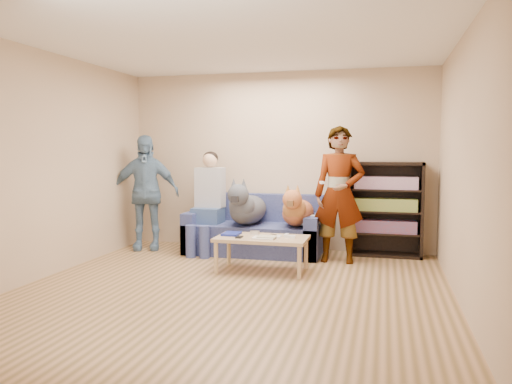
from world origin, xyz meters
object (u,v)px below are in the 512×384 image
(person_standing_left, at_px, (145,192))
(notebook_blue, at_px, (232,234))
(sofa, at_px, (255,233))
(person_seated, at_px, (208,198))
(coffee_table, at_px, (262,241))
(dog_tan, at_px, (297,211))
(dog_gray, at_px, (246,208))
(person_standing_right, at_px, (339,194))
(camera_silver, at_px, (255,233))
(bookshelf, at_px, (385,207))

(person_standing_left, distance_m, notebook_blue, 1.83)
(person_standing_left, xyz_separation_m, sofa, (1.62, 0.18, -0.56))
(person_seated, xyz_separation_m, coffee_table, (1.02, -0.92, -0.40))
(sofa, relative_size, dog_tan, 1.63)
(dog_gray, bearing_deg, dog_tan, 2.55)
(person_standing_right, relative_size, camera_silver, 16.16)
(notebook_blue, relative_size, sofa, 0.14)
(person_standing_left, xyz_separation_m, bookshelf, (3.42, 0.41, -0.16))
(coffee_table, bearing_deg, person_standing_left, 156.41)
(sofa, xyz_separation_m, coffee_table, (0.36, -1.04, 0.09))
(bookshelf, bearing_deg, person_standing_left, -173.16)
(person_seated, bearing_deg, dog_gray, -5.61)
(camera_silver, bearing_deg, dog_tan, 62.89)
(sofa, height_order, bookshelf, bookshelf)
(sofa, xyz_separation_m, person_seated, (-0.66, -0.13, 0.49))
(camera_silver, height_order, person_seated, person_seated)
(person_standing_left, xyz_separation_m, coffee_table, (1.98, -0.87, -0.47))
(notebook_blue, relative_size, dog_tan, 0.22)
(person_standing_right, bearing_deg, camera_silver, -147.12)
(notebook_blue, xyz_separation_m, person_seated, (-0.62, 0.87, 0.34))
(notebook_blue, relative_size, person_seated, 0.18)
(coffee_table, bearing_deg, dog_tan, 72.88)
(dog_tan, bearing_deg, camera_silver, -117.11)
(sofa, xyz_separation_m, bookshelf, (1.80, 0.23, 0.40))
(sofa, relative_size, dog_gray, 1.49)
(person_standing_right, bearing_deg, dog_gray, 175.15)
(bookshelf, bearing_deg, camera_silver, -143.43)
(sofa, bearing_deg, coffee_table, -70.87)
(camera_silver, bearing_deg, sofa, 104.67)
(dog_tan, height_order, bookshelf, bookshelf)
(bookshelf, bearing_deg, person_seated, -171.67)
(notebook_blue, bearing_deg, camera_silver, 14.04)
(person_standing_left, relative_size, person_seated, 1.14)
(person_standing_right, relative_size, sofa, 0.94)
(sofa, distance_m, coffee_table, 1.11)
(person_standing_left, xyz_separation_m, person_seated, (0.96, 0.05, -0.07))
(dog_tan, distance_m, bookshelf, 1.23)
(dog_tan, bearing_deg, person_seated, 178.84)
(sofa, distance_m, bookshelf, 1.86)
(person_standing_right, xyz_separation_m, person_standing_left, (-2.84, 0.13, -0.05))
(coffee_table, bearing_deg, person_seated, 138.16)
(person_seated, xyz_separation_m, bookshelf, (2.46, 0.36, -0.09))
(bookshelf, bearing_deg, notebook_blue, -146.30)
(dog_gray, bearing_deg, coffee_table, -63.12)
(dog_tan, xyz_separation_m, bookshelf, (1.16, 0.39, 0.04))
(camera_silver, bearing_deg, coffee_table, -45.00)
(person_standing_left, height_order, person_seated, person_standing_left)
(person_seated, relative_size, dog_gray, 1.15)
(person_seated, relative_size, dog_tan, 1.26)
(sofa, height_order, person_seated, person_seated)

